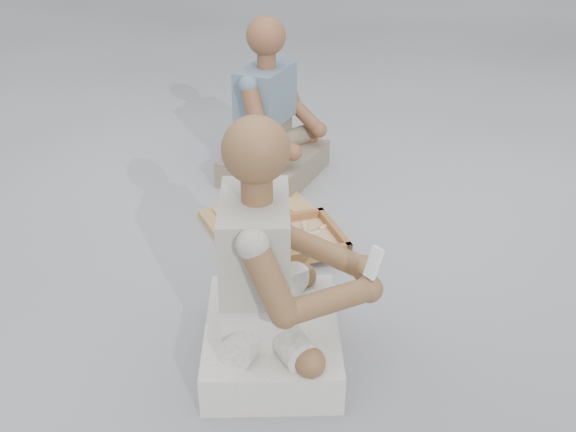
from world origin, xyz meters
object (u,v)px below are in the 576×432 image
object	(u,v)px
craftsman	(270,285)
companion	(272,126)
carved_panel	(262,218)
tool_tray	(290,240)

from	to	relation	value
craftsman	companion	bearing A→B (deg)	179.71
companion	craftsman	bearing A→B (deg)	25.38
carved_panel	companion	distance (m)	0.60
carved_panel	tool_tray	size ratio (longest dim) A/B	1.17
carved_panel	companion	bearing A→B (deg)	65.84
tool_tray	craftsman	xyz separation A→B (m)	(-0.30, -0.63, 0.25)
carved_panel	companion	world-z (taller)	companion
carved_panel	tool_tray	bearing A→B (deg)	-83.03
carved_panel	tool_tray	distance (m)	0.30
carved_panel	craftsman	world-z (taller)	craftsman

